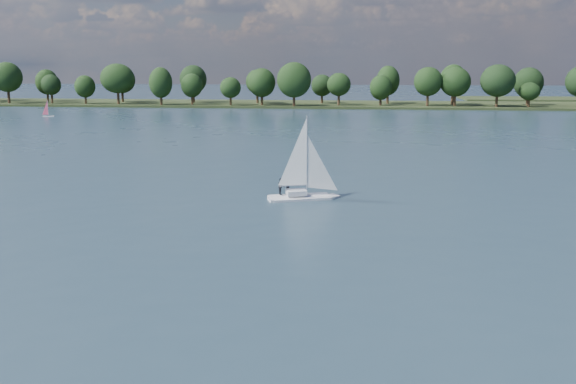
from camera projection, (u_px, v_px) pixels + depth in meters
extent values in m
plane|color=#233342|center=(319.00, 142.00, 122.53)|extent=(700.00, 700.00, 0.00)
cube|color=black|center=(340.00, 105.00, 231.65)|extent=(660.00, 40.00, 1.50)
cube|color=silver|center=(301.00, 200.00, 70.37)|extent=(7.55, 4.42, 0.86)
cube|color=silver|center=(301.00, 192.00, 70.20)|extent=(2.46, 1.95, 0.54)
cylinder|color=#B7B7BF|center=(301.00, 156.00, 69.41)|extent=(0.13, 0.13, 8.58)
imported|color=black|center=(288.00, 186.00, 70.66)|extent=(0.52, 0.72, 1.85)
imported|color=black|center=(281.00, 186.00, 70.26)|extent=(0.94, 1.07, 1.85)
cube|color=silver|center=(49.00, 117.00, 182.12)|extent=(3.34, 1.94, 0.50)
cylinder|color=silver|center=(48.00, 108.00, 181.62)|extent=(0.09, 0.09, 4.48)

